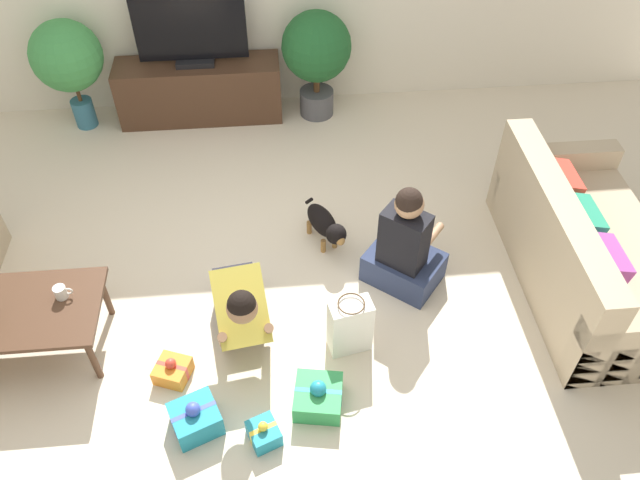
% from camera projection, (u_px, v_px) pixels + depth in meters
% --- Properties ---
extents(ground_plane, '(16.00, 16.00, 0.00)m').
position_uv_depth(ground_plane, '(258.00, 294.00, 4.58)').
color(ground_plane, beige).
extents(sofa_right, '(0.95, 1.83, 0.83)m').
position_uv_depth(sofa_right, '(585.00, 252.00, 4.48)').
color(sofa_right, tan).
rests_on(sofa_right, ground_plane).
extents(coffee_table, '(0.98, 0.64, 0.42)m').
position_uv_depth(coffee_table, '(24.00, 313.00, 3.98)').
color(coffee_table, '#472D1E').
rests_on(coffee_table, ground_plane).
extents(tv_console, '(1.54, 0.42, 0.57)m').
position_uv_depth(tv_console, '(200.00, 91.00, 5.99)').
color(tv_console, '#472D1E').
rests_on(tv_console, ground_plane).
extents(tv, '(1.00, 0.20, 0.67)m').
position_uv_depth(tv, '(191.00, 34.00, 5.57)').
color(tv, black).
rests_on(tv, tv_console).
extents(potted_plant_back_left, '(0.64, 0.64, 1.06)m').
position_uv_depth(potted_plant_back_left, '(67.00, 58.00, 5.58)').
color(potted_plant_back_left, '#336B84').
rests_on(potted_plant_back_left, ground_plane).
extents(potted_plant_back_right, '(0.65, 0.65, 1.04)m').
position_uv_depth(potted_plant_back_right, '(316.00, 52.00, 5.75)').
color(potted_plant_back_right, '#4C4C51').
rests_on(potted_plant_back_right, ground_plane).
extents(person_kneeling, '(0.42, 0.81, 0.78)m').
position_uv_depth(person_kneeling, '(240.00, 305.00, 4.08)').
color(person_kneeling, '#23232D').
rests_on(person_kneeling, ground_plane).
extents(person_sitting, '(0.66, 0.64, 0.91)m').
position_uv_depth(person_sitting, '(405.00, 249.00, 4.45)').
color(person_sitting, '#283351').
rests_on(person_sitting, ground_plane).
extents(dog, '(0.32, 0.55, 0.34)m').
position_uv_depth(dog, '(325.00, 225.00, 4.79)').
color(dog, black).
rests_on(dog, ground_plane).
extents(gift_box_a, '(0.23, 0.24, 0.18)m').
position_uv_depth(gift_box_a, '(264.00, 433.00, 3.74)').
color(gift_box_a, teal).
rests_on(gift_box_a, ground_plane).
extents(gift_box_b, '(0.35, 0.34, 0.25)m').
position_uv_depth(gift_box_b, '(196.00, 418.00, 3.78)').
color(gift_box_b, teal).
rests_on(gift_box_b, ground_plane).
extents(gift_box_c, '(0.34, 0.35, 0.23)m').
position_uv_depth(gift_box_c, '(318.00, 396.00, 3.90)').
color(gift_box_c, '#2D934C').
rests_on(gift_box_c, ground_plane).
extents(gift_box_d, '(0.27, 0.26, 0.18)m').
position_uv_depth(gift_box_d, '(173.00, 370.00, 4.05)').
color(gift_box_d, orange).
rests_on(gift_box_d, ground_plane).
extents(gift_bag_a, '(0.30, 0.21, 0.46)m').
position_uv_depth(gift_bag_a, '(350.00, 326.00, 4.11)').
color(gift_bag_a, white).
rests_on(gift_bag_a, ground_plane).
extents(mug, '(0.12, 0.08, 0.09)m').
position_uv_depth(mug, '(61.00, 292.00, 3.99)').
color(mug, silver).
rests_on(mug, coffee_table).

